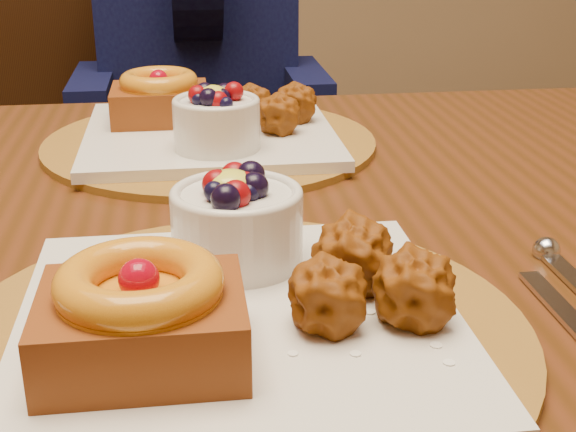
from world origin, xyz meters
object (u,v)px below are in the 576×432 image
Objects in this scene: place_setting_far at (207,126)px; chair_far at (82,166)px; place_setting_near at (233,299)px; diner at (197,20)px; dining_table at (224,292)px.

chair_far is at bearing 107.61° from place_setting_far.
diner is at bearing 89.57° from place_setting_near.
place_setting_far is 0.86m from chair_far.
place_setting_far is (-0.00, 0.21, 0.10)m from dining_table.
chair_far reaches higher than place_setting_far.
chair_far is (-0.25, 1.20, -0.29)m from place_setting_near.
diner reaches higher than place_setting_near.
place_setting_near is (-0.00, -0.21, 0.10)m from dining_table.
place_setting_far is at bearing -87.57° from chair_far.
place_setting_far is at bearing 89.95° from place_setting_near.
dining_table is 1.04m from chair_far.
place_setting_far is at bearing -91.78° from diner.
diner reaches higher than place_setting_far.
diner is at bearing 89.33° from place_setting_far.
place_setting_near is at bearing -90.87° from dining_table.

